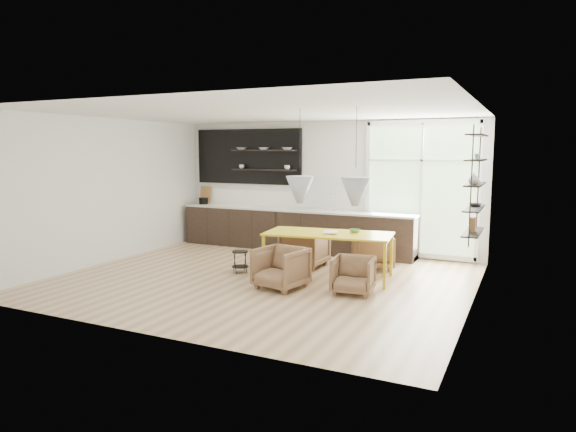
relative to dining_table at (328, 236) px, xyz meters
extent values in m
cube|color=#D9B089|center=(-1.00, -0.62, -0.76)|extent=(7.00, 6.00, 0.01)
cube|color=white|center=(-1.00, 2.38, 0.70)|extent=(7.00, 0.02, 2.90)
cube|color=white|center=(-4.50, -0.62, 0.70)|extent=(0.02, 6.00, 2.90)
cube|color=white|center=(2.50, -0.62, 0.70)|extent=(0.02, 6.00, 2.90)
cube|color=white|center=(-1.00, -0.62, 2.15)|extent=(7.00, 6.00, 0.01)
cube|color=#B2D1A5|center=(1.15, 2.35, 0.70)|extent=(2.20, 0.02, 2.70)
cube|color=silver|center=(1.15, 2.32, 0.70)|extent=(2.30, 0.08, 2.80)
cone|color=#ADB4BB|center=(-0.05, -1.12, 0.90)|extent=(0.44, 0.44, 0.42)
cone|color=#ADB4BB|center=(0.85, -1.12, 0.90)|extent=(0.44, 0.44, 0.42)
cylinder|color=black|center=(-0.05, -1.12, 1.70)|extent=(0.01, 0.01, 0.89)
cylinder|color=black|center=(0.85, -1.12, 1.70)|extent=(0.01, 0.01, 0.89)
cube|color=black|center=(-1.60, 2.04, -0.30)|extent=(5.50, 0.65, 0.90)
cube|color=silver|center=(-1.60, 2.04, 0.17)|extent=(5.54, 0.69, 0.04)
cube|color=white|center=(-1.60, 2.36, 0.45)|extent=(5.50, 0.02, 0.55)
cube|color=black|center=(-2.95, 2.34, 1.35)|extent=(2.80, 0.06, 1.30)
cube|color=black|center=(-2.45, 2.20, 1.50)|extent=(1.60, 0.28, 0.03)
cube|color=black|center=(-2.45, 2.20, 1.05)|extent=(1.60, 0.28, 0.03)
cube|color=#98693F|center=(-4.15, 2.28, 0.40)|extent=(0.30, 0.10, 0.42)
cylinder|color=silver|center=(-0.70, 2.14, 0.37)|extent=(0.02, 0.02, 0.40)
imported|color=white|center=(-3.05, 2.20, 1.54)|extent=(0.22, 0.22, 0.05)
imported|color=white|center=(-2.45, 2.20, 1.54)|extent=(0.22, 0.22, 0.05)
imported|color=white|center=(-1.85, 2.20, 1.54)|extent=(0.22, 0.22, 0.05)
imported|color=white|center=(-3.05, 2.20, 1.11)|extent=(0.12, 0.12, 0.10)
imported|color=white|center=(-1.85, 2.20, 1.11)|extent=(0.12, 0.12, 0.10)
cylinder|color=black|center=(-4.05, 2.03, 0.26)|extent=(0.22, 0.22, 0.14)
cube|color=black|center=(2.36, -0.02, 0.95)|extent=(0.02, 0.02, 1.90)
cube|color=black|center=(2.36, 1.18, 0.95)|extent=(0.02, 0.02, 1.90)
cube|color=black|center=(2.36, 0.58, 0.15)|extent=(0.26, 1.20, 0.02)
cube|color=black|center=(2.36, 0.58, 0.55)|extent=(0.26, 1.20, 0.02)
cube|color=black|center=(2.36, 0.58, 0.95)|extent=(0.26, 1.20, 0.02)
cube|color=black|center=(2.36, 0.58, 1.35)|extent=(0.26, 1.20, 0.03)
cube|color=black|center=(2.36, 0.58, 1.75)|extent=(0.26, 1.20, 0.03)
imported|color=white|center=(2.36, 0.33, 1.06)|extent=(0.18, 0.18, 0.19)
imported|color=#333338|center=(2.36, 0.78, 0.59)|extent=(0.22, 0.22, 0.05)
imported|color=white|center=(2.36, 0.68, 1.41)|extent=(0.10, 0.10, 0.09)
cube|color=#98693F|center=(2.36, 0.48, 0.28)|extent=(0.10, 0.18, 0.24)
cube|color=gold|center=(0.00, 0.00, 0.04)|extent=(2.32, 1.26, 0.03)
cube|color=gold|center=(-0.99, -0.58, -0.37)|extent=(0.06, 0.06, 0.77)
cube|color=gold|center=(-1.10, 0.31, -0.37)|extent=(0.06, 0.06, 0.77)
cube|color=gold|center=(1.10, -0.31, -0.37)|extent=(0.06, 0.06, 0.77)
cube|color=gold|center=(0.99, 0.58, -0.37)|extent=(0.06, 0.06, 0.77)
imported|color=brown|center=(-0.73, 0.64, -0.39)|extent=(0.80, 0.83, 0.73)
imported|color=brown|center=(0.52, 1.01, -0.42)|extent=(0.96, 0.97, 0.66)
imported|color=brown|center=(-0.45, -1.00, -0.41)|extent=(0.87, 0.89, 0.68)
imported|color=brown|center=(0.72, -0.78, -0.46)|extent=(0.71, 0.72, 0.59)
cylinder|color=black|center=(-1.61, -0.34, -0.36)|extent=(0.30, 0.30, 0.02)
cylinder|color=black|center=(-1.61, -0.34, -0.64)|extent=(0.32, 0.32, 0.01)
cylinder|color=black|center=(-1.48, -0.37, -0.56)|extent=(0.01, 0.01, 0.39)
cylinder|color=black|center=(-1.59, -0.20, -0.56)|extent=(0.01, 0.01, 0.39)
cylinder|color=black|center=(-1.75, -0.31, -0.56)|extent=(0.01, 0.01, 0.39)
cylinder|color=black|center=(-1.64, -0.48, -0.56)|extent=(0.01, 0.01, 0.39)
imported|color=white|center=(-0.07, -0.05, 0.07)|extent=(0.33, 0.39, 0.03)
imported|color=#52894C|center=(0.41, 0.24, 0.09)|extent=(0.23, 0.23, 0.06)
camera|label=1|loc=(3.19, -8.39, 1.52)|focal=32.00mm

